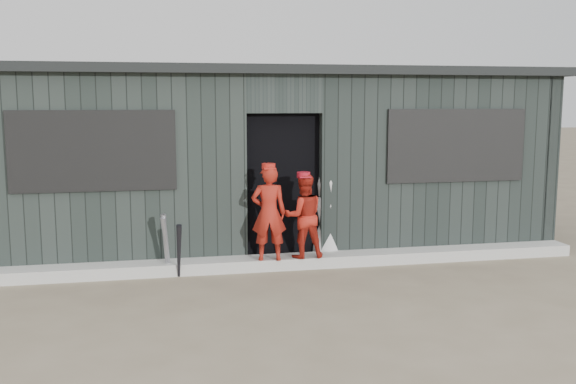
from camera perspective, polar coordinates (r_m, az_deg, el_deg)
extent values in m
plane|color=#6F614C|center=(6.74, 3.10, -10.61)|extent=(80.00, 80.00, 0.00)
cube|color=#ABABA6|center=(8.42, -0.03, -6.22)|extent=(8.00, 0.36, 0.15)
cone|color=gray|center=(8.09, -10.84, -4.62)|extent=(0.12, 0.20, 0.80)
cone|color=gray|center=(8.09, -10.75, -4.73)|extent=(0.16, 0.28, 0.76)
cone|color=black|center=(7.95, -9.67, -5.20)|extent=(0.09, 0.24, 0.69)
imported|color=maroon|center=(8.09, -1.72, -1.89)|extent=(0.47, 0.34, 1.21)
imported|color=#A72014|center=(8.24, 1.38, -2.14)|extent=(0.54, 0.42, 1.09)
imported|color=silver|center=(8.75, 3.53, -2.19)|extent=(0.60, 0.40, 1.19)
cube|color=black|center=(9.85, -1.97, 2.53)|extent=(7.60, 2.70, 2.20)
cube|color=#272F2C|center=(8.35, -15.75, 1.55)|extent=(3.50, 0.20, 2.50)
cube|color=#252C29|center=(9.18, 13.53, 2.20)|extent=(3.50, 0.20, 2.50)
cube|color=#28302E|center=(8.43, -0.41, 8.73)|extent=(1.00, 0.20, 0.50)
cube|color=#252C29|center=(11.17, 18.20, 3.05)|extent=(0.20, 3.00, 2.50)
cube|color=#2B3331|center=(11.23, -3.15, 3.47)|extent=(8.00, 0.20, 2.50)
cube|color=black|center=(9.82, -2.01, 10.45)|extent=(8.30, 3.30, 0.12)
cube|color=black|center=(8.21, -16.93, 3.50)|extent=(2.00, 0.04, 1.00)
cube|color=black|center=(9.11, 14.77, 4.01)|extent=(2.00, 0.04, 1.00)
cube|color=black|center=(8.97, -1.81, 2.94)|extent=(0.23, 0.23, 1.00)
cube|color=black|center=(9.04, 0.01, 2.66)|extent=(0.23, 0.21, 0.82)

